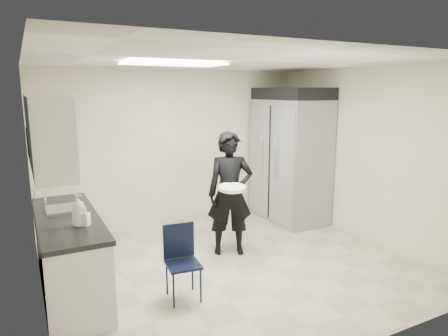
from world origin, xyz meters
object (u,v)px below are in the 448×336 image
commercial_fridge (290,161)px  man_tuxedo (230,194)px  lower_counter (70,258)px  folding_chair (183,265)px

commercial_fridge → man_tuxedo: bearing=-152.6°
lower_counter → folding_chair: size_ratio=2.40×
man_tuxedo → lower_counter: bearing=-151.6°
lower_counter → commercial_fridge: size_ratio=0.90×
commercial_fridge → folding_chair: 3.29m
lower_counter → folding_chair: bearing=-32.2°
commercial_fridge → man_tuxedo: (-1.64, -0.85, -0.19)m
man_tuxedo → commercial_fridge: bearing=49.9°
lower_counter → folding_chair: 1.28m
lower_counter → folding_chair: (1.08, -0.68, -0.03)m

